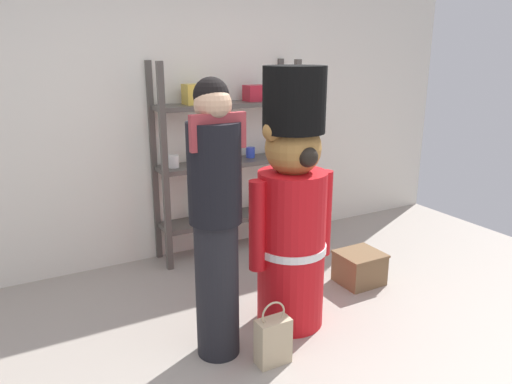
% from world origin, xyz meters
% --- Properties ---
extents(back_wall, '(6.40, 0.12, 2.60)m').
position_xyz_m(back_wall, '(0.00, 2.20, 1.30)').
color(back_wall, silver).
rests_on(back_wall, ground_plane).
extents(merchandise_shelf, '(1.34, 0.35, 1.75)m').
position_xyz_m(merchandise_shelf, '(0.53, 1.98, 0.92)').
color(merchandise_shelf, '#4C4742').
rests_on(merchandise_shelf, ground_plane).
extents(teddy_bear_guard, '(0.63, 0.47, 1.75)m').
position_xyz_m(teddy_bear_guard, '(0.35, 0.60, 0.83)').
color(teddy_bear_guard, red).
rests_on(teddy_bear_guard, ground_plane).
extents(person_shopper, '(0.33, 0.31, 1.70)m').
position_xyz_m(person_shopper, '(-0.24, 0.52, 0.90)').
color(person_shopper, black).
rests_on(person_shopper, ground_plane).
extents(shopping_bag, '(0.21, 0.11, 0.41)m').
position_xyz_m(shopping_bag, '(-0.00, 0.25, 0.15)').
color(shopping_bag, '#C1AD89').
rests_on(shopping_bag, ground_plane).
extents(display_crate, '(0.35, 0.32, 0.26)m').
position_xyz_m(display_crate, '(1.17, 0.83, 0.13)').
color(display_crate, brown).
rests_on(display_crate, ground_plane).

